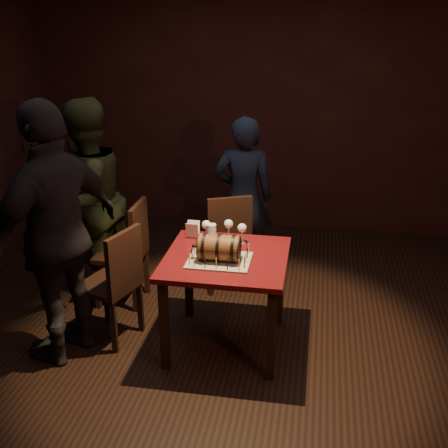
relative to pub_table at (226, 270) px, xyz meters
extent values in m
plane|color=black|center=(-0.09, 0.09, -0.64)|extent=(5.00, 5.00, 0.00)
cube|color=black|center=(-0.09, 2.59, 0.76)|extent=(5.00, 0.04, 2.80)
cube|color=black|center=(-0.09, -2.41, 0.76)|extent=(5.00, 0.04, 2.80)
cube|color=#4A0C10|center=(0.00, 0.00, 0.09)|extent=(0.90, 0.90, 0.04)
cube|color=black|center=(-0.38, -0.38, -0.29)|extent=(0.06, 0.06, 0.71)
cube|color=black|center=(0.38, -0.38, -0.29)|extent=(0.06, 0.06, 0.71)
cube|color=black|center=(-0.38, 0.38, -0.29)|extent=(0.06, 0.06, 0.71)
cube|color=black|center=(0.38, 0.38, -0.29)|extent=(0.06, 0.06, 0.71)
cube|color=#A29883|center=(-0.03, -0.09, 0.12)|extent=(0.45, 0.35, 0.01)
cylinder|color=brown|center=(-0.03, -0.09, 0.22)|extent=(0.28, 0.19, 0.19)
cylinder|color=black|center=(-0.14, -0.09, 0.22)|extent=(0.02, 0.20, 0.20)
cylinder|color=black|center=(-0.03, -0.09, 0.22)|extent=(0.02, 0.20, 0.20)
cylinder|color=black|center=(0.07, -0.09, 0.22)|extent=(0.02, 0.20, 0.20)
cylinder|color=black|center=(-0.18, -0.09, 0.22)|extent=(0.01, 0.18, 0.18)
cylinder|color=black|center=(0.11, -0.09, 0.22)|extent=(0.01, 0.18, 0.18)
cylinder|color=black|center=(-0.20, -0.09, 0.22)|extent=(0.04, 0.02, 0.02)
sphere|color=black|center=(-0.22, -0.09, 0.22)|extent=(0.03, 0.03, 0.03)
cylinder|color=#F0E68F|center=(-0.19, -0.23, 0.16)|extent=(0.01, 0.01, 0.08)
cylinder|color=black|center=(-0.19, -0.23, 0.21)|extent=(0.00, 0.00, 0.01)
cylinder|color=black|center=(-0.11, -0.23, 0.16)|extent=(0.01, 0.01, 0.08)
cylinder|color=black|center=(-0.11, -0.23, 0.21)|extent=(0.00, 0.00, 0.01)
cylinder|color=#F0E68F|center=(-0.03, -0.23, 0.16)|extent=(0.01, 0.01, 0.08)
cylinder|color=black|center=(-0.03, -0.23, 0.21)|extent=(0.00, 0.00, 0.01)
cylinder|color=black|center=(0.05, -0.23, 0.16)|extent=(0.01, 0.01, 0.08)
cylinder|color=black|center=(0.05, -0.23, 0.21)|extent=(0.00, 0.00, 0.01)
cylinder|color=#F0E68F|center=(0.13, -0.23, 0.16)|extent=(0.01, 0.01, 0.08)
cylinder|color=black|center=(0.13, -0.23, 0.21)|extent=(0.00, 0.00, 0.01)
cylinder|color=black|center=(0.16, -0.18, 0.16)|extent=(0.01, 0.01, 0.08)
cylinder|color=black|center=(0.16, -0.18, 0.21)|extent=(0.00, 0.00, 0.01)
cylinder|color=#F0E68F|center=(0.16, -0.10, 0.16)|extent=(0.01, 0.01, 0.08)
cylinder|color=black|center=(0.16, -0.10, 0.21)|extent=(0.00, 0.00, 0.01)
cylinder|color=black|center=(0.16, -0.02, 0.16)|extent=(0.01, 0.01, 0.08)
cylinder|color=black|center=(0.16, -0.02, 0.21)|extent=(0.00, 0.00, 0.01)
cylinder|color=#F0E68F|center=(0.16, 0.06, 0.16)|extent=(0.01, 0.01, 0.08)
cylinder|color=black|center=(0.16, 0.06, 0.21)|extent=(0.00, 0.00, 0.01)
cylinder|color=black|center=(0.08, 0.06, 0.16)|extent=(0.01, 0.01, 0.08)
cylinder|color=black|center=(0.08, 0.06, 0.21)|extent=(0.00, 0.00, 0.01)
cylinder|color=#F0E68F|center=(0.00, 0.06, 0.16)|extent=(0.01, 0.01, 0.08)
cylinder|color=black|center=(0.00, 0.06, 0.21)|extent=(0.00, 0.00, 0.01)
cylinder|color=black|center=(-0.08, 0.06, 0.16)|extent=(0.01, 0.01, 0.08)
cylinder|color=black|center=(-0.08, 0.06, 0.21)|extent=(0.00, 0.00, 0.01)
cylinder|color=#F0E68F|center=(-0.16, 0.06, 0.16)|extent=(0.01, 0.01, 0.08)
cylinder|color=black|center=(-0.16, 0.06, 0.21)|extent=(0.00, 0.00, 0.01)
cylinder|color=black|center=(-0.23, 0.05, 0.16)|extent=(0.01, 0.01, 0.08)
cylinder|color=black|center=(-0.23, 0.05, 0.21)|extent=(0.00, 0.00, 0.01)
cylinder|color=#F0E68F|center=(-0.23, -0.03, 0.16)|extent=(0.01, 0.01, 0.08)
cylinder|color=black|center=(-0.23, -0.03, 0.21)|extent=(0.00, 0.00, 0.01)
cylinder|color=black|center=(-0.23, -0.11, 0.16)|extent=(0.01, 0.01, 0.08)
cylinder|color=black|center=(-0.23, -0.11, 0.21)|extent=(0.00, 0.00, 0.01)
cylinder|color=#F0E68F|center=(-0.23, -0.19, 0.16)|extent=(0.01, 0.01, 0.08)
cylinder|color=black|center=(-0.23, -0.19, 0.21)|extent=(0.00, 0.00, 0.01)
cylinder|color=silver|center=(-0.21, 0.29, 0.11)|extent=(0.06, 0.06, 0.01)
cylinder|color=silver|center=(-0.21, 0.29, 0.16)|extent=(0.01, 0.01, 0.09)
sphere|color=silver|center=(-0.21, 0.29, 0.23)|extent=(0.07, 0.07, 0.07)
sphere|color=#591114|center=(-0.21, 0.29, 0.23)|extent=(0.05, 0.05, 0.05)
cylinder|color=silver|center=(-0.04, 0.34, 0.11)|extent=(0.06, 0.06, 0.01)
cylinder|color=silver|center=(-0.04, 0.34, 0.16)|extent=(0.01, 0.01, 0.09)
sphere|color=silver|center=(-0.04, 0.34, 0.23)|extent=(0.07, 0.07, 0.07)
cylinder|color=silver|center=(0.08, 0.27, 0.11)|extent=(0.06, 0.06, 0.01)
cylinder|color=silver|center=(0.08, 0.27, 0.16)|extent=(0.01, 0.01, 0.09)
sphere|color=silver|center=(0.08, 0.27, 0.23)|extent=(0.07, 0.07, 0.07)
sphere|color=#BF594C|center=(0.08, 0.27, 0.23)|extent=(0.05, 0.05, 0.05)
cylinder|color=silver|center=(-0.15, 0.24, 0.18)|extent=(0.07, 0.07, 0.15)
cylinder|color=#9E5414|center=(-0.15, 0.24, 0.17)|extent=(0.06, 0.06, 0.11)
cylinder|color=white|center=(-0.15, 0.24, 0.23)|extent=(0.06, 0.06, 0.02)
cube|color=black|center=(-0.18, 0.98, -0.19)|extent=(0.53, 0.53, 0.04)
cube|color=black|center=(-0.09, 1.20, -0.43)|extent=(0.04, 0.04, 0.43)
cube|color=black|center=(-0.40, 1.07, -0.43)|extent=(0.04, 0.04, 0.43)
cube|color=black|center=(0.05, 0.89, -0.43)|extent=(0.04, 0.04, 0.43)
cube|color=black|center=(-0.27, 0.76, -0.43)|extent=(0.04, 0.04, 0.43)
cube|color=black|center=(-0.11, 0.82, 0.06)|extent=(0.38, 0.20, 0.46)
cube|color=black|center=(-1.02, 0.53, -0.19)|extent=(0.40, 0.40, 0.04)
cube|color=black|center=(-1.19, 0.70, -0.43)|extent=(0.04, 0.04, 0.43)
cube|color=black|center=(-1.19, 0.36, -0.43)|extent=(0.04, 0.04, 0.43)
cube|color=black|center=(-0.85, 0.70, -0.43)|extent=(0.04, 0.04, 0.43)
cube|color=black|center=(-0.85, 0.36, -0.43)|extent=(0.04, 0.04, 0.43)
cube|color=black|center=(-0.84, 0.53, 0.06)|extent=(0.04, 0.40, 0.46)
cube|color=black|center=(-0.92, -0.04, -0.19)|extent=(0.50, 0.50, 0.04)
cube|color=black|center=(-1.03, 0.17, -0.43)|extent=(0.04, 0.04, 0.43)
cube|color=black|center=(-1.14, -0.15, -0.43)|extent=(0.04, 0.04, 0.43)
cube|color=black|center=(-0.71, 0.07, -0.43)|extent=(0.04, 0.04, 0.43)
cube|color=black|center=(-0.81, -0.25, -0.43)|extent=(0.04, 0.04, 0.43)
cube|color=black|center=(-0.75, -0.10, 0.06)|extent=(0.16, 0.39, 0.46)
imported|color=#192032|center=(-0.06, 1.31, 0.13)|extent=(0.61, 0.45, 1.54)
imported|color=#34381C|center=(-1.35, 0.66, 0.24)|extent=(0.92, 1.03, 1.77)
imported|color=black|center=(-1.16, -0.30, 0.32)|extent=(0.85, 1.22, 1.92)
camera|label=1|loc=(0.63, -3.70, 1.84)|focal=45.00mm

